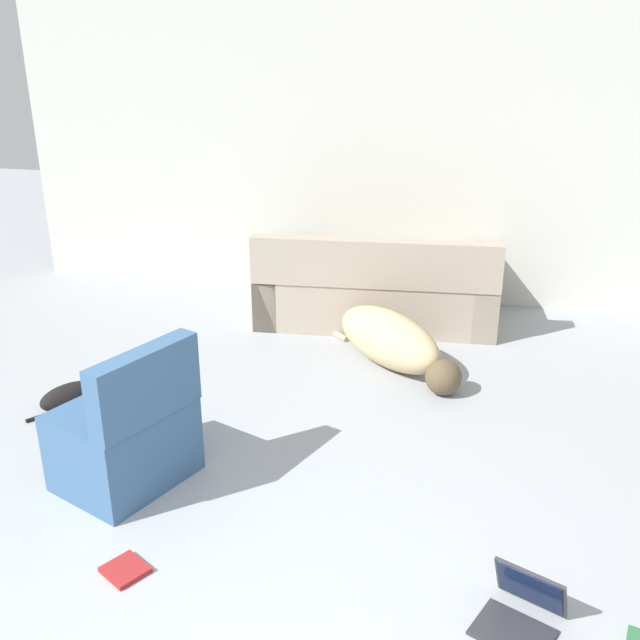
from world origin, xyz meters
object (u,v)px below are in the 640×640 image
book_red (125,570)px  side_chair (127,435)px  couch (376,291)px  cat (73,396)px  laptop_open (523,606)px  dog (393,342)px

book_red → side_chair: 0.78m
couch → cat: size_ratio=4.03×
laptop_open → book_red: (-1.75, -0.09, -0.06)m
dog → laptop_open: size_ratio=2.78×
laptop_open → book_red: bearing=-152.4°
dog → laptop_open: 2.48m
cat → laptop_open: bearing=-78.6°
dog → book_red: 2.60m
cat → book_red: bearing=-106.5°
cat → dog: bearing=-25.6°
book_red → cat: bearing=127.7°
side_chair → book_red: bearing=46.1°
dog → cat: (-1.96, -1.07, -0.12)m
couch → cat: bearing=44.4°
side_chair → laptop_open: bearing=96.4°
couch → laptop_open: 3.41m
dog → laptop_open: bearing=-28.0°
laptop_open → side_chair: side_chair is taller
side_chair → dog: bearing=167.7°
book_red → dog: bearing=69.4°
couch → book_red: (-0.66, -3.32, -0.25)m
laptop_open → side_chair: size_ratio=0.51×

